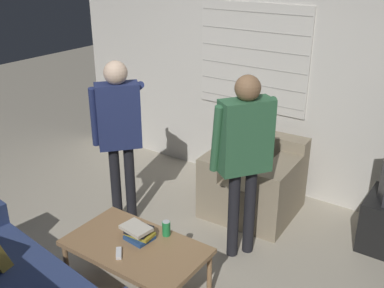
{
  "coord_description": "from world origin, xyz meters",
  "views": [
    {
      "loc": [
        2.08,
        -2.38,
        2.53
      ],
      "look_at": [
        0.05,
        0.57,
        1.0
      ],
      "focal_mm": 42.0,
      "sensor_mm": 36.0,
      "label": 1
    }
  ],
  "objects": [
    {
      "name": "person_left_standing",
      "position": [
        -0.72,
        0.48,
        1.05
      ],
      "size": [
        0.52,
        0.78,
        1.65
      ],
      "rotation": [
        0.0,
        0.0,
        0.86
      ],
      "color": "black",
      "rests_on": "ground_plane"
    },
    {
      "name": "spare_remote",
      "position": [
        0.07,
        -0.42,
        0.47
      ],
      "size": [
        0.12,
        0.12,
        0.02
      ],
      "rotation": [
        0.0,
        0.0,
        0.74
      ],
      "color": "white",
      "rests_on": "coffee_table"
    },
    {
      "name": "wall_back",
      "position": [
        -0.0,
        2.03,
        1.28
      ],
      "size": [
        5.2,
        0.08,
        2.55
      ],
      "color": "silver",
      "rests_on": "ground_plane"
    },
    {
      "name": "armchair_beige",
      "position": [
        0.26,
        1.41,
        0.33
      ],
      "size": [
        0.92,
        0.89,
        0.78
      ],
      "rotation": [
        0.0,
        0.0,
        3.19
      ],
      "color": "gray",
      "rests_on": "ground_plane"
    },
    {
      "name": "person_right_standing",
      "position": [
        0.5,
        0.68,
        1.05
      ],
      "size": [
        0.53,
        0.78,
        1.66
      ],
      "rotation": [
        0.0,
        0.0,
        0.95
      ],
      "color": "black",
      "rests_on": "ground_plane"
    },
    {
      "name": "coffee_table",
      "position": [
        0.09,
        -0.26,
        0.41
      ],
      "size": [
        1.09,
        0.63,
        0.45
      ],
      "color": "#9E754C",
      "rests_on": "ground_plane"
    },
    {
      "name": "ground_plane",
      "position": [
        0.0,
        0.0,
        0.0
      ],
      "size": [
        16.0,
        16.0,
        0.0
      ],
      "primitive_type": "plane",
      "color": "#B2A893"
    },
    {
      "name": "book_stack",
      "position": [
        0.05,
        -0.18,
        0.51
      ],
      "size": [
        0.26,
        0.22,
        0.11
      ],
      "color": "#284C89",
      "rests_on": "coffee_table"
    },
    {
      "name": "soda_can",
      "position": [
        0.21,
        -0.02,
        0.52
      ],
      "size": [
        0.07,
        0.07,
        0.13
      ],
      "color": "#238E47",
      "rests_on": "coffee_table"
    }
  ]
}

